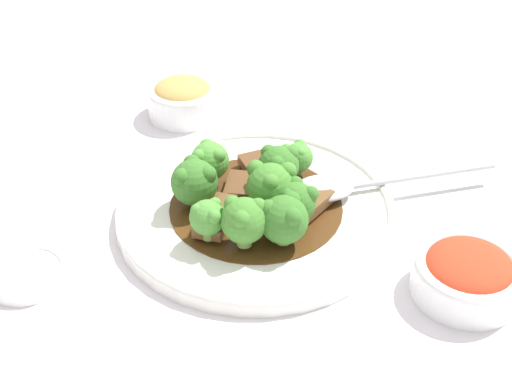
{
  "coord_description": "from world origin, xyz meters",
  "views": [
    {
      "loc": [
        -0.38,
        0.47,
        0.48
      ],
      "look_at": [
        0.0,
        0.0,
        0.03
      ],
      "focal_mm": 50.0,
      "sensor_mm": 36.0,
      "label": 1
    }
  ],
  "objects_px": {
    "beef_strip_2": "(260,166)",
    "broccoli_floret_8": "(194,181)",
    "serving_spoon": "(339,186)",
    "broccoli_floret_1": "(284,219)",
    "broccoli_floret_7": "(295,155)",
    "broccoli_floret_3": "(279,166)",
    "beef_strip_3": "(311,203)",
    "broccoli_floret_4": "(209,218)",
    "main_plate": "(256,210)",
    "sauce_dish": "(27,274)",
    "broccoli_floret_2": "(298,200)",
    "side_bowl_appetizer": "(183,98)",
    "side_bowl_kimchi": "(467,274)",
    "beef_strip_0": "(241,186)",
    "beef_strip_1": "(215,216)",
    "broccoli_floret_5": "(209,160)",
    "broccoli_floret_6": "(244,220)",
    "broccoli_floret_0": "(273,184)"
  },
  "relations": [
    {
      "from": "side_bowl_appetizer",
      "to": "sauce_dish",
      "type": "bearing_deg",
      "value": 107.9
    },
    {
      "from": "beef_strip_0",
      "to": "sauce_dish",
      "type": "distance_m",
      "value": 0.24
    },
    {
      "from": "sauce_dish",
      "to": "broccoli_floret_1",
      "type": "bearing_deg",
      "value": -132.46
    },
    {
      "from": "broccoli_floret_6",
      "to": "beef_strip_1",
      "type": "bearing_deg",
      "value": -11.09
    },
    {
      "from": "broccoli_floret_7",
      "to": "broccoli_floret_8",
      "type": "distance_m",
      "value": 0.12
    },
    {
      "from": "broccoli_floret_2",
      "to": "side_bowl_kimchi",
      "type": "height_order",
      "value": "broccoli_floret_2"
    },
    {
      "from": "beef_strip_1",
      "to": "serving_spoon",
      "type": "height_order",
      "value": "same"
    },
    {
      "from": "broccoli_floret_7",
      "to": "side_bowl_appetizer",
      "type": "bearing_deg",
      "value": -9.33
    },
    {
      "from": "beef_strip_3",
      "to": "broccoli_floret_3",
      "type": "height_order",
      "value": "broccoli_floret_3"
    },
    {
      "from": "broccoli_floret_2",
      "to": "broccoli_floret_4",
      "type": "height_order",
      "value": "broccoli_floret_2"
    },
    {
      "from": "beef_strip_2",
      "to": "broccoli_floret_8",
      "type": "bearing_deg",
      "value": 80.26
    },
    {
      "from": "broccoli_floret_4",
      "to": "main_plate",
      "type": "bearing_deg",
      "value": -88.3
    },
    {
      "from": "beef_strip_1",
      "to": "beef_strip_2",
      "type": "xyz_separation_m",
      "value": [
        0.02,
        -0.1,
        -0.0
      ]
    },
    {
      "from": "beef_strip_1",
      "to": "broccoli_floret_6",
      "type": "height_order",
      "value": "broccoli_floret_6"
    },
    {
      "from": "broccoli_floret_7",
      "to": "broccoli_floret_8",
      "type": "height_order",
      "value": "broccoli_floret_8"
    },
    {
      "from": "broccoli_floret_3",
      "to": "broccoli_floret_5",
      "type": "height_order",
      "value": "broccoli_floret_3"
    },
    {
      "from": "beef_strip_2",
      "to": "broccoli_floret_5",
      "type": "height_order",
      "value": "broccoli_floret_5"
    },
    {
      "from": "broccoli_floret_3",
      "to": "beef_strip_3",
      "type": "bearing_deg",
      "value": 180.0
    },
    {
      "from": "beef_strip_1",
      "to": "beef_strip_3",
      "type": "height_order",
      "value": "same"
    },
    {
      "from": "beef_strip_3",
      "to": "side_bowl_kimchi",
      "type": "bearing_deg",
      "value": -178.17
    },
    {
      "from": "broccoli_floret_8",
      "to": "broccoli_floret_0",
      "type": "bearing_deg",
      "value": -148.2
    },
    {
      "from": "broccoli_floret_6",
      "to": "beef_strip_0",
      "type": "bearing_deg",
      "value": -47.68
    },
    {
      "from": "beef_strip_3",
      "to": "broccoli_floret_3",
      "type": "distance_m",
      "value": 0.05
    },
    {
      "from": "main_plate",
      "to": "broccoli_floret_2",
      "type": "xyz_separation_m",
      "value": [
        -0.05,
        -0.0,
        0.04
      ]
    },
    {
      "from": "broccoli_floret_4",
      "to": "broccoli_floret_6",
      "type": "relative_size",
      "value": 0.83
    },
    {
      "from": "main_plate",
      "to": "serving_spoon",
      "type": "distance_m",
      "value": 0.09
    },
    {
      "from": "broccoli_floret_4",
      "to": "broccoli_floret_6",
      "type": "xyz_separation_m",
      "value": [
        -0.03,
        -0.02,
        0.0
      ]
    },
    {
      "from": "serving_spoon",
      "to": "side_bowl_kimchi",
      "type": "xyz_separation_m",
      "value": [
        -0.17,
        0.04,
        -0.0
      ]
    },
    {
      "from": "beef_strip_2",
      "to": "serving_spoon",
      "type": "relative_size",
      "value": 0.29
    },
    {
      "from": "main_plate",
      "to": "broccoli_floret_0",
      "type": "distance_m",
      "value": 0.05
    },
    {
      "from": "serving_spoon",
      "to": "side_bowl_appetizer",
      "type": "height_order",
      "value": "side_bowl_appetizer"
    },
    {
      "from": "broccoli_floret_2",
      "to": "broccoli_floret_7",
      "type": "xyz_separation_m",
      "value": [
        0.06,
        -0.07,
        -0.01
      ]
    },
    {
      "from": "broccoli_floret_8",
      "to": "broccoli_floret_7",
      "type": "bearing_deg",
      "value": -112.42
    },
    {
      "from": "broccoli_floret_1",
      "to": "sauce_dish",
      "type": "xyz_separation_m",
      "value": [
        0.17,
        0.19,
        -0.04
      ]
    },
    {
      "from": "broccoli_floret_7",
      "to": "broccoli_floret_5",
      "type": "bearing_deg",
      "value": 50.92
    },
    {
      "from": "broccoli_floret_5",
      "to": "broccoli_floret_6",
      "type": "distance_m",
      "value": 0.11
    },
    {
      "from": "broccoli_floret_5",
      "to": "broccoli_floret_0",
      "type": "bearing_deg",
      "value": -176.19
    },
    {
      "from": "broccoli_floret_0",
      "to": "side_bowl_appetizer",
      "type": "height_order",
      "value": "broccoli_floret_0"
    },
    {
      "from": "beef_strip_3",
      "to": "broccoli_floret_2",
      "type": "height_order",
      "value": "broccoli_floret_2"
    },
    {
      "from": "broccoli_floret_0",
      "to": "broccoli_floret_8",
      "type": "xyz_separation_m",
      "value": [
        0.07,
        0.04,
        -0.0
      ]
    },
    {
      "from": "beef_strip_1",
      "to": "broccoli_floret_5",
      "type": "xyz_separation_m",
      "value": [
        0.05,
        -0.05,
        0.02
      ]
    },
    {
      "from": "beef_strip_1",
      "to": "broccoli_floret_2",
      "type": "height_order",
      "value": "broccoli_floret_2"
    },
    {
      "from": "beef_strip_3",
      "to": "serving_spoon",
      "type": "height_order",
      "value": "same"
    },
    {
      "from": "broccoli_floret_1",
      "to": "broccoli_floret_7",
      "type": "bearing_deg",
      "value": -58.24
    },
    {
      "from": "main_plate",
      "to": "broccoli_floret_1",
      "type": "xyz_separation_m",
      "value": [
        -0.06,
        0.03,
        0.04
      ]
    },
    {
      "from": "beef_strip_2",
      "to": "broccoli_floret_1",
      "type": "distance_m",
      "value": 0.13
    },
    {
      "from": "beef_strip_1",
      "to": "broccoli_floret_2",
      "type": "xyz_separation_m",
      "value": [
        -0.06,
        -0.05,
        0.02
      ]
    },
    {
      "from": "broccoli_floret_1",
      "to": "broccoli_floret_2",
      "type": "xyz_separation_m",
      "value": [
        0.01,
        -0.03,
        -0.0
      ]
    },
    {
      "from": "beef_strip_2",
      "to": "serving_spoon",
      "type": "bearing_deg",
      "value": -165.1
    },
    {
      "from": "broccoli_floret_8",
      "to": "serving_spoon",
      "type": "relative_size",
      "value": 0.25
    }
  ]
}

